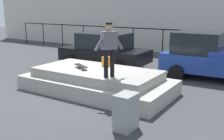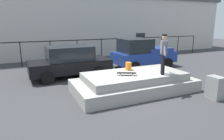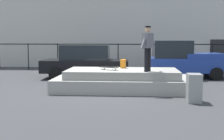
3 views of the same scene
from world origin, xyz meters
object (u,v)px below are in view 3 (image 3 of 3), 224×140
at_px(skateboard, 109,67).
at_px(utility_box, 194,88).
at_px(skateboarder, 148,45).
at_px(car_blue_pickup_mid, 183,60).
at_px(car_black_sedan_near, 86,61).
at_px(backpack, 123,64).

bearing_deg(skateboard, utility_box, -33.24).
bearing_deg(skateboarder, car_blue_pickup_mid, 66.69).
xyz_separation_m(skateboarder, utility_box, (1.47, -1.50, -1.37)).
distance_m(skateboarder, car_black_sedan_near, 5.36).
relative_size(backpack, car_black_sedan_near, 0.08).
bearing_deg(skateboard, backpack, 57.10).
height_order(skateboard, backpack, backpack).
bearing_deg(skateboard, car_blue_pickup_mid, 50.47).
height_order(car_blue_pickup_mid, utility_box, car_blue_pickup_mid).
relative_size(skateboarder, utility_box, 1.83).
relative_size(skateboarder, backpack, 4.64).
xyz_separation_m(car_black_sedan_near, car_blue_pickup_mid, (5.12, 0.49, 0.08)).
relative_size(skateboarder, skateboard, 2.11).
bearing_deg(utility_box, car_black_sedan_near, 128.65).
bearing_deg(backpack, skateboard, 154.07).
bearing_deg(skateboarder, backpack, 126.99).
bearing_deg(skateboard, car_black_sedan_near, 111.93).
bearing_deg(skateboarder, car_black_sedan_near, 125.44).
relative_size(car_blue_pickup_mid, utility_box, 4.67).
height_order(backpack, car_black_sedan_near, car_black_sedan_near).
bearing_deg(backpack, car_blue_pickup_mid, -33.98).
xyz_separation_m(skateboarder, skateboard, (-1.51, 0.45, -0.90)).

